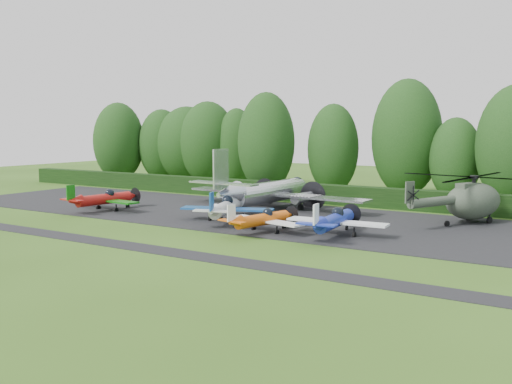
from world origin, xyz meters
The scene contains 19 objects.
ground centered at (0.00, 0.00, 0.00)m, with size 160.00×160.00×0.00m, color #315518.
apron centered at (0.00, 10.00, 0.00)m, with size 70.00×18.00×0.01m, color black.
taxiway_verge centered at (0.00, -6.00, 0.00)m, with size 70.00×2.00×0.00m, color black.
hedgerow centered at (0.00, 21.00, 0.00)m, with size 90.00×1.60×2.00m, color black.
transport_plane centered at (-1.99, 13.56, 1.78)m, with size 19.90×15.26×6.38m.
light_plane_red centered at (-14.88, 4.62, 1.19)m, with size 7.45×7.83×2.86m.
light_plane_white centered at (-1.29, 5.41, 1.27)m, with size 7.95×8.36×3.05m.
light_plane_orange centered at (3.89, 2.91, 1.06)m, with size 6.62×6.96×2.55m.
light_plane_blue centered at (9.15, 4.45, 1.21)m, with size 7.59×7.98×2.92m.
helicopter centered at (16.54, 15.98, 2.15)m, with size 12.45×14.58×4.01m.
tree_0 centered at (5.80, 32.08, 6.80)m, with size 8.06×8.06×13.62m.
tree_1 centered at (-2.60, 30.13, 5.42)m, with size 6.20×6.20×10.87m.
tree_2 centered at (-36.90, 28.39, 5.85)m, with size 7.52×7.52×11.72m.
tree_4 centered at (-18.14, 32.26, 5.32)m, with size 5.50×5.50×10.67m.
tree_5 centered at (-31.07, 31.50, 5.34)m, with size 6.94×6.94×10.71m.
tree_6 centered at (-22.65, 31.70, 5.83)m, with size 8.14×8.14×11.69m.
tree_7 centered at (-9.94, 26.56, 6.14)m, with size 7.01×7.01×12.31m.
tree_9 centered at (11.64, 30.93, 4.54)m, with size 5.59×5.59×9.11m.
tree_11 centered at (-27.00, 32.40, 5.53)m, with size 9.08×9.08×11.07m.
Camera 1 is at (26.05, -33.68, 8.00)m, focal length 40.00 mm.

